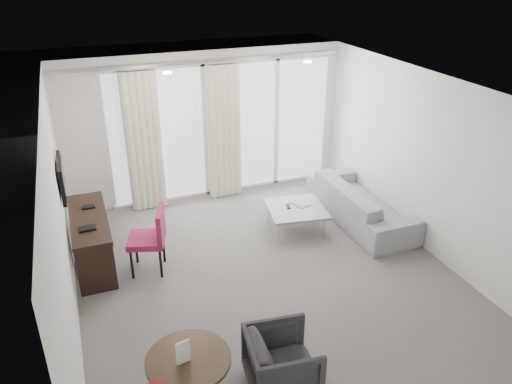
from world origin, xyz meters
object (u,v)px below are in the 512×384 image
object	(u,v)px
coffee_table	(296,218)
rattan_chair_b	(262,126)
desk	(92,240)
sofa	(361,202)
round_table	(190,384)
desk_chair	(146,241)
tub_armchair	(282,362)
rattan_chair_a	(254,147)

from	to	relation	value
coffee_table	rattan_chair_b	world-z (taller)	rattan_chair_b
desk	sofa	xyz separation A→B (m)	(4.25, -0.26, -0.05)
desk	sofa	bearing A→B (deg)	-3.45
sofa	rattan_chair_b	world-z (taller)	rattan_chair_b
sofa	round_table	bearing A→B (deg)	127.41
desk_chair	tub_armchair	xyz separation A→B (m)	(0.92, -2.59, -0.15)
rattan_chair_b	sofa	bearing A→B (deg)	-107.14
desk	round_table	distance (m)	3.06
rattan_chair_a	rattan_chair_b	size ratio (longest dim) A/B	1.04
desk_chair	tub_armchair	size ratio (longest dim) A/B	1.35
rattan_chair_a	desk_chair	bearing A→B (deg)	-148.42
desk_chair	coffee_table	bearing A→B (deg)	24.15
desk	rattan_chair_b	world-z (taller)	rattan_chair_b
desk_chair	rattan_chair_b	world-z (taller)	desk_chair
desk_chair	round_table	world-z (taller)	desk_chair
rattan_chair_b	tub_armchair	bearing A→B (deg)	-129.23
round_table	sofa	distance (m)	4.49
round_table	coffee_table	xyz separation A→B (m)	(2.44, 2.83, -0.13)
tub_armchair	rattan_chair_b	size ratio (longest dim) A/B	0.89
tub_armchair	rattan_chair_a	size ratio (longest dim) A/B	0.85
desk_chair	round_table	distance (m)	2.54
tub_armchair	coffee_table	world-z (taller)	tub_armchair
coffee_table	rattan_chair_a	distance (m)	2.75
rattan_chair_a	round_table	bearing A→B (deg)	-132.66
rattan_chair_a	rattan_chair_b	bearing A→B (deg)	45.72
desk_chair	sofa	distance (m)	3.55
coffee_table	sofa	xyz separation A→B (m)	(1.13, -0.10, 0.13)
desk	coffee_table	size ratio (longest dim) A/B	1.81
desk_chair	tub_armchair	bearing A→B (deg)	-53.28
round_table	rattan_chair_a	xyz separation A→B (m)	(2.76, 5.55, 0.09)
round_table	sofa	size ratio (longest dim) A/B	0.36
desk	round_table	xyz separation A→B (m)	(0.68, -2.99, -0.05)
desk_chair	coffee_table	xyz separation A→B (m)	(2.41, 0.29, -0.28)
round_table	rattan_chair_a	distance (m)	6.19
sofa	rattan_chair_b	size ratio (longest dim) A/B	2.81
tub_armchair	rattan_chair_b	distance (m)	7.27
round_table	sofa	world-z (taller)	sofa
sofa	coffee_table	bearing A→B (deg)	85.16
desk_chair	rattan_chair_a	bearing A→B (deg)	65.02
desk_chair	rattan_chair_b	bearing A→B (deg)	68.63
desk_chair	rattan_chair_b	size ratio (longest dim) A/B	1.20
round_table	desk	bearing A→B (deg)	102.76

